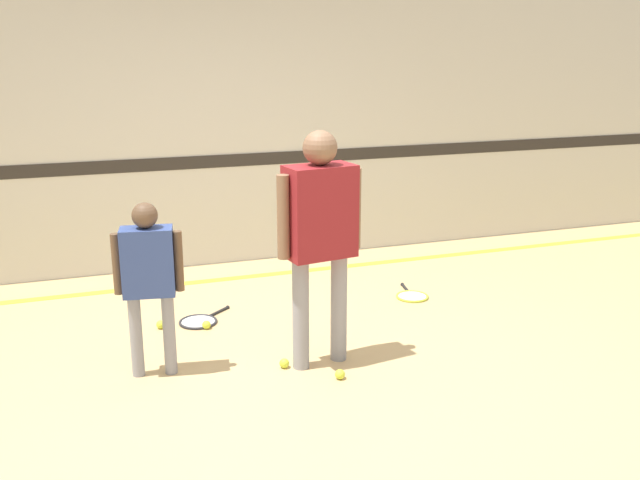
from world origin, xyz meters
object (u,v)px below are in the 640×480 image
(person_instructor, at_px, (320,224))
(tennis_ball_stray_right, at_px, (161,324))
(racket_second_spare, at_px, (412,296))
(person_student_left, at_px, (148,271))
(tennis_ball_near_instructor, at_px, (340,374))
(tennis_ball_by_spare_racket, at_px, (206,325))
(tennis_ball_stray_left, at_px, (284,363))
(racket_spare_on_floor, at_px, (200,321))

(person_instructor, distance_m, tennis_ball_stray_right, 1.67)
(person_instructor, height_order, racket_second_spare, person_instructor)
(person_student_left, height_order, tennis_ball_near_instructor, person_student_left)
(tennis_ball_by_spare_racket, distance_m, tennis_ball_stray_left, 0.93)
(person_student_left, distance_m, tennis_ball_near_instructor, 1.41)
(person_instructor, xyz_separation_m, person_student_left, (-1.09, 0.20, -0.27))
(racket_second_spare, xyz_separation_m, tennis_ball_stray_left, (-1.44, -0.98, 0.02))
(racket_second_spare, relative_size, tennis_ball_stray_right, 7.49)
(racket_second_spare, bearing_deg, tennis_ball_stray_left, 134.36)
(person_instructor, relative_size, racket_second_spare, 3.22)
(tennis_ball_near_instructor, bearing_deg, tennis_ball_stray_left, 136.70)
(tennis_ball_stray_left, bearing_deg, person_instructor, -1.52)
(person_student_left, relative_size, tennis_ball_stray_right, 17.61)
(tennis_ball_stray_left, relative_size, tennis_ball_stray_right, 1.00)
(person_student_left, height_order, tennis_ball_stray_left, person_student_left)
(racket_second_spare, bearing_deg, tennis_ball_by_spare_racket, 104.17)
(tennis_ball_stray_left, bearing_deg, tennis_ball_stray_right, 125.85)
(tennis_ball_near_instructor, bearing_deg, person_instructor, 98.95)
(tennis_ball_stray_right, bearing_deg, tennis_ball_stray_left, -54.15)
(racket_spare_on_floor, xyz_separation_m, tennis_ball_by_spare_racket, (0.02, -0.15, 0.02))
(racket_spare_on_floor, relative_size, tennis_ball_by_spare_racket, 7.78)
(person_instructor, relative_size, tennis_ball_near_instructor, 24.12)
(racket_spare_on_floor, relative_size, tennis_ball_stray_left, 7.78)
(racket_spare_on_floor, xyz_separation_m, tennis_ball_stray_left, (0.40, -1.00, 0.02))
(person_student_left, xyz_separation_m, tennis_ball_near_instructor, (1.13, -0.47, -0.69))
(racket_spare_on_floor, relative_size, racket_second_spare, 1.04)
(person_student_left, bearing_deg, tennis_ball_by_spare_racket, 64.28)
(tennis_ball_stray_right, bearing_deg, racket_spare_on_floor, 5.70)
(racket_spare_on_floor, relative_size, tennis_ball_stray_right, 7.78)
(person_instructor, distance_m, tennis_ball_near_instructor, 0.99)
(tennis_ball_stray_left, bearing_deg, tennis_ball_near_instructor, -43.30)
(racket_spare_on_floor, distance_m, tennis_ball_near_instructor, 1.46)
(racket_second_spare, bearing_deg, person_instructor, 139.88)
(racket_second_spare, height_order, tennis_ball_stray_right, tennis_ball_stray_right)
(tennis_ball_stray_right, bearing_deg, person_student_left, -99.66)
(racket_second_spare, xyz_separation_m, tennis_ball_stray_right, (-2.14, -0.00, 0.02))
(tennis_ball_near_instructor, height_order, tennis_ball_by_spare_racket, same)
(tennis_ball_by_spare_racket, relative_size, tennis_ball_stray_right, 1.00)
(tennis_ball_by_spare_racket, bearing_deg, person_instructor, -53.90)
(person_instructor, bearing_deg, racket_second_spare, 31.12)
(person_student_left, distance_m, tennis_ball_by_spare_racket, 1.05)
(racket_spare_on_floor, bearing_deg, racket_second_spare, -40.03)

